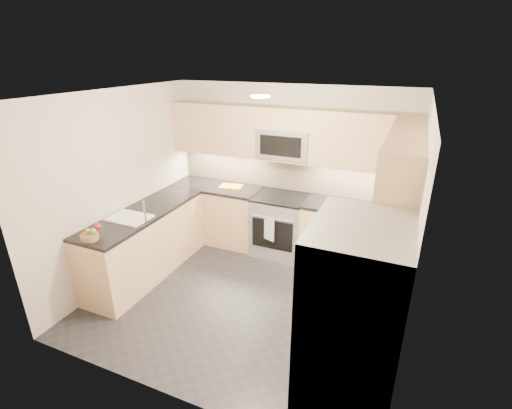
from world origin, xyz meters
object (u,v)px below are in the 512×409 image
at_px(microwave, 285,143).
at_px(cutting_board, 231,186).
at_px(fruit_basket, 90,237).
at_px(gas_range, 280,225).
at_px(utensil_bowl, 393,206).
at_px(refrigerator, 351,329).

bearing_deg(microwave, cutting_board, -176.87).
relative_size(cutting_board, fruit_basket, 1.75).
distance_m(gas_range, fruit_basket, 2.68).
distance_m(gas_range, utensil_bowl, 1.65).
bearing_deg(refrigerator, utensil_bowl, 87.58).
bearing_deg(microwave, fruit_basket, -123.59).
bearing_deg(fruit_basket, cutting_board, 73.65).
xyz_separation_m(microwave, fruit_basket, (-1.51, -2.28, -0.72)).
xyz_separation_m(gas_range, microwave, (0.00, 0.12, 1.24)).
height_order(gas_range, utensil_bowl, utensil_bowl).
bearing_deg(cutting_board, microwave, 3.13).
bearing_deg(microwave, gas_range, -90.00).
relative_size(gas_range, refrigerator, 0.51).
bearing_deg(utensil_bowl, fruit_basket, -144.23).
xyz_separation_m(refrigerator, fruit_basket, (-2.96, 0.27, 0.08)).
bearing_deg(refrigerator, microwave, 119.62).
xyz_separation_m(refrigerator, cutting_board, (-2.31, 2.50, 0.05)).
bearing_deg(utensil_bowl, microwave, 177.48).
bearing_deg(refrigerator, gas_range, 120.88).
relative_size(utensil_bowl, cutting_board, 0.75).
height_order(microwave, utensil_bowl, microwave).
height_order(microwave, refrigerator, microwave).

